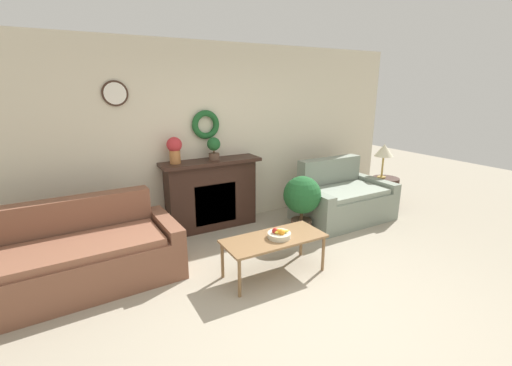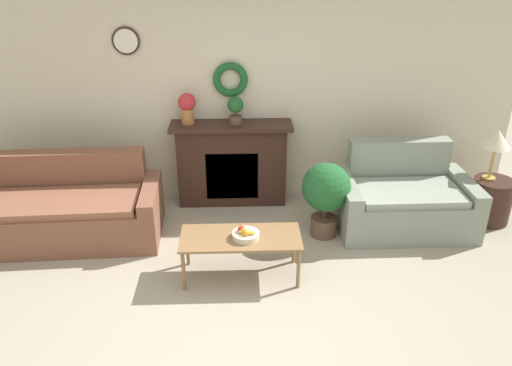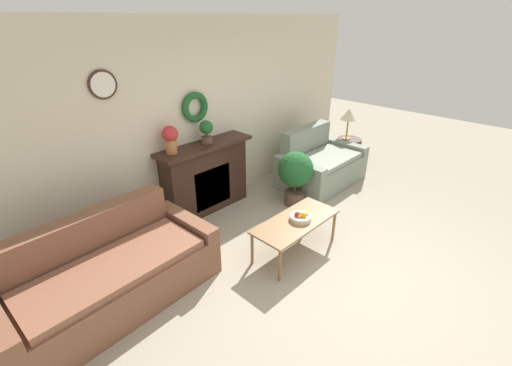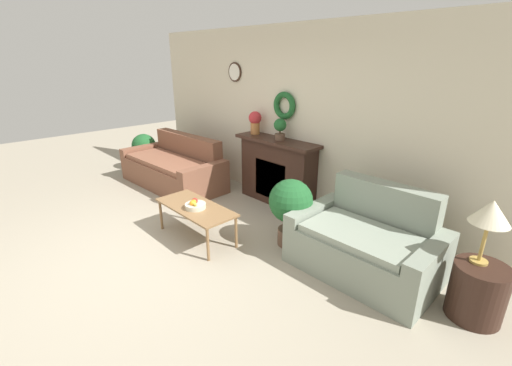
{
  "view_description": "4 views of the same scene",
  "coord_description": "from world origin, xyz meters",
  "px_view_note": "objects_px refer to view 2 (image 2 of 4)",
  "views": [
    {
      "loc": [
        -1.91,
        -2.2,
        2.07
      ],
      "look_at": [
        0.19,
        1.55,
        0.86
      ],
      "focal_mm": 24.0,
      "sensor_mm": 36.0,
      "label": 1
    },
    {
      "loc": [
        -0.02,
        -3.34,
        2.97
      ],
      "look_at": [
        0.16,
        1.58,
        0.63
      ],
      "focal_mm": 35.0,
      "sensor_mm": 36.0,
      "label": 2
    },
    {
      "loc": [
        -2.87,
        -1.32,
        2.67
      ],
      "look_at": [
        -0.09,
        1.37,
        0.77
      ],
      "focal_mm": 24.0,
      "sensor_mm": 36.0,
      "label": 3
    },
    {
      "loc": [
        3.4,
        -1.41,
        2.24
      ],
      "look_at": [
        0.25,
        1.58,
        0.63
      ],
      "focal_mm": 24.0,
      "sensor_mm": 36.0,
      "label": 4
    }
  ],
  "objects_px": {
    "coffee_table": "(241,240)",
    "potted_plant_floor_by_loveseat": "(326,192)",
    "fireplace": "(232,163)",
    "couch_left": "(65,210)",
    "vase_on_mantel_left": "(187,106)",
    "potted_plant_on_mantel": "(235,108)",
    "fruit_bowl": "(245,234)",
    "table_lamp": "(497,140)",
    "side_table_by_loveseat": "(491,201)",
    "loveseat_right": "(403,200)"
  },
  "relations": [
    {
      "from": "couch_left",
      "to": "vase_on_mantel_left",
      "type": "distance_m",
      "value": 1.82
    },
    {
      "from": "couch_left",
      "to": "loveseat_right",
      "type": "distance_m",
      "value": 3.83
    },
    {
      "from": "fireplace",
      "to": "loveseat_right",
      "type": "height_order",
      "value": "fireplace"
    },
    {
      "from": "loveseat_right",
      "to": "vase_on_mantel_left",
      "type": "height_order",
      "value": "vase_on_mantel_left"
    },
    {
      "from": "couch_left",
      "to": "table_lamp",
      "type": "height_order",
      "value": "table_lamp"
    },
    {
      "from": "couch_left",
      "to": "side_table_by_loveseat",
      "type": "bearing_deg",
      "value": -0.74
    },
    {
      "from": "fireplace",
      "to": "couch_left",
      "type": "relative_size",
      "value": 0.69
    },
    {
      "from": "couch_left",
      "to": "fireplace",
      "type": "bearing_deg",
      "value": 19.91
    },
    {
      "from": "table_lamp",
      "to": "potted_plant_on_mantel",
      "type": "bearing_deg",
      "value": 169.34
    },
    {
      "from": "coffee_table",
      "to": "side_table_by_loveseat",
      "type": "height_order",
      "value": "side_table_by_loveseat"
    },
    {
      "from": "potted_plant_floor_by_loveseat",
      "to": "side_table_by_loveseat",
      "type": "bearing_deg",
      "value": 7.0
    },
    {
      "from": "coffee_table",
      "to": "table_lamp",
      "type": "distance_m",
      "value": 3.13
    },
    {
      "from": "coffee_table",
      "to": "table_lamp",
      "type": "height_order",
      "value": "table_lamp"
    },
    {
      "from": "fireplace",
      "to": "fruit_bowl",
      "type": "bearing_deg",
      "value": -85.22
    },
    {
      "from": "couch_left",
      "to": "vase_on_mantel_left",
      "type": "relative_size",
      "value": 5.8
    },
    {
      "from": "fruit_bowl",
      "to": "potted_plant_floor_by_loveseat",
      "type": "xyz_separation_m",
      "value": [
        0.9,
        0.79,
        0.05
      ]
    },
    {
      "from": "couch_left",
      "to": "vase_on_mantel_left",
      "type": "height_order",
      "value": "vase_on_mantel_left"
    },
    {
      "from": "coffee_table",
      "to": "fruit_bowl",
      "type": "height_order",
      "value": "fruit_bowl"
    },
    {
      "from": "potted_plant_on_mantel",
      "to": "coffee_table",
      "type": "bearing_deg",
      "value": -88.68
    },
    {
      "from": "table_lamp",
      "to": "potted_plant_on_mantel",
      "type": "xyz_separation_m",
      "value": [
        -2.93,
        0.55,
        0.23
      ]
    },
    {
      "from": "side_table_by_loveseat",
      "to": "table_lamp",
      "type": "height_order",
      "value": "table_lamp"
    },
    {
      "from": "side_table_by_loveseat",
      "to": "potted_plant_on_mantel",
      "type": "relative_size",
      "value": 1.63
    },
    {
      "from": "fruit_bowl",
      "to": "table_lamp",
      "type": "height_order",
      "value": "table_lamp"
    },
    {
      "from": "vase_on_mantel_left",
      "to": "potted_plant_floor_by_loveseat",
      "type": "relative_size",
      "value": 0.42
    },
    {
      "from": "fruit_bowl",
      "to": "potted_plant_floor_by_loveseat",
      "type": "relative_size",
      "value": 0.3
    },
    {
      "from": "coffee_table",
      "to": "couch_left",
      "type": "bearing_deg",
      "value": 156.58
    },
    {
      "from": "coffee_table",
      "to": "potted_plant_on_mantel",
      "type": "distance_m",
      "value": 1.8
    },
    {
      "from": "loveseat_right",
      "to": "side_table_by_loveseat",
      "type": "height_order",
      "value": "loveseat_right"
    },
    {
      "from": "side_table_by_loveseat",
      "to": "potted_plant_on_mantel",
      "type": "bearing_deg",
      "value": 168.68
    },
    {
      "from": "coffee_table",
      "to": "potted_plant_floor_by_loveseat",
      "type": "relative_size",
      "value": 1.34
    },
    {
      "from": "couch_left",
      "to": "table_lamp",
      "type": "xyz_separation_m",
      "value": [
        4.84,
        0.2,
        0.69
      ]
    },
    {
      "from": "fruit_bowl",
      "to": "potted_plant_floor_by_loveseat",
      "type": "bearing_deg",
      "value": 41.31
    },
    {
      "from": "loveseat_right",
      "to": "couch_left",
      "type": "bearing_deg",
      "value": -179.23
    },
    {
      "from": "loveseat_right",
      "to": "coffee_table",
      "type": "xyz_separation_m",
      "value": [
        -1.88,
        -0.94,
        0.08
      ]
    },
    {
      "from": "couch_left",
      "to": "table_lamp",
      "type": "bearing_deg",
      "value": -0.17
    },
    {
      "from": "couch_left",
      "to": "fruit_bowl",
      "type": "distance_m",
      "value": 2.19
    },
    {
      "from": "potted_plant_on_mantel",
      "to": "potted_plant_floor_by_loveseat",
      "type": "distance_m",
      "value": 1.47
    },
    {
      "from": "coffee_table",
      "to": "vase_on_mantel_left",
      "type": "xyz_separation_m",
      "value": [
        -0.61,
        1.62,
        0.85
      ]
    },
    {
      "from": "fruit_bowl",
      "to": "side_table_by_loveseat",
      "type": "relative_size",
      "value": 0.5
    },
    {
      "from": "side_table_by_loveseat",
      "to": "potted_plant_floor_by_loveseat",
      "type": "relative_size",
      "value": 0.61
    },
    {
      "from": "fireplace",
      "to": "potted_plant_floor_by_loveseat",
      "type": "bearing_deg",
      "value": -39.71
    },
    {
      "from": "side_table_by_loveseat",
      "to": "potted_plant_on_mantel",
      "type": "height_order",
      "value": "potted_plant_on_mantel"
    },
    {
      "from": "table_lamp",
      "to": "vase_on_mantel_left",
      "type": "bearing_deg",
      "value": 170.72
    },
    {
      "from": "side_table_by_loveseat",
      "to": "vase_on_mantel_left",
      "type": "xyz_separation_m",
      "value": [
        -3.56,
        0.62,
        1.0
      ]
    },
    {
      "from": "fruit_bowl",
      "to": "potted_plant_on_mantel",
      "type": "bearing_deg",
      "value": 92.88
    },
    {
      "from": "coffee_table",
      "to": "fireplace",
      "type": "bearing_deg",
      "value": 93.28
    },
    {
      "from": "fireplace",
      "to": "coffee_table",
      "type": "xyz_separation_m",
      "value": [
        0.09,
        -1.61,
        -0.12
      ]
    },
    {
      "from": "fireplace",
      "to": "loveseat_right",
      "type": "distance_m",
      "value": 2.09
    },
    {
      "from": "loveseat_right",
      "to": "potted_plant_floor_by_loveseat",
      "type": "height_order",
      "value": "loveseat_right"
    },
    {
      "from": "fireplace",
      "to": "vase_on_mantel_left",
      "type": "bearing_deg",
      "value": 179.38
    }
  ]
}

